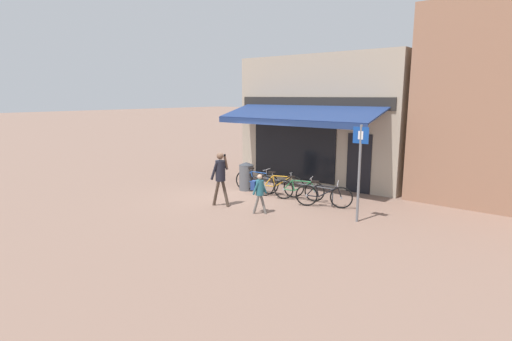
{
  "coord_description": "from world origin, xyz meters",
  "views": [
    {
      "loc": [
        8.96,
        -9.95,
        3.42
      ],
      "look_at": [
        1.03,
        -0.24,
        1.05
      ],
      "focal_mm": 28.0,
      "sensor_mm": 36.0,
      "label": 1
    }
  ],
  "objects_px": {
    "bicycle_green": "(299,190)",
    "bicycle_black": "(324,196)",
    "litter_bin": "(246,176)",
    "pedestrian_adult": "(220,173)",
    "bicycle_orange": "(279,185)",
    "bicycle_blue": "(257,181)",
    "pedestrian_child": "(259,189)",
    "parking_sign": "(360,164)"
  },
  "relations": [
    {
      "from": "bicycle_orange",
      "to": "pedestrian_adult",
      "type": "distance_m",
      "value": 2.35
    },
    {
      "from": "bicycle_orange",
      "to": "bicycle_black",
      "type": "xyz_separation_m",
      "value": [
        1.88,
        -0.25,
        -0.01
      ]
    },
    {
      "from": "pedestrian_child",
      "to": "pedestrian_adult",
      "type": "bearing_deg",
      "value": 172.62
    },
    {
      "from": "bicycle_blue",
      "to": "pedestrian_child",
      "type": "xyz_separation_m",
      "value": [
        1.7,
        -1.99,
        0.34
      ]
    },
    {
      "from": "litter_bin",
      "to": "pedestrian_adult",
      "type": "bearing_deg",
      "value": -69.97
    },
    {
      "from": "pedestrian_adult",
      "to": "litter_bin",
      "type": "relative_size",
      "value": 1.64
    },
    {
      "from": "pedestrian_adult",
      "to": "bicycle_green",
      "type": "bearing_deg",
      "value": 55.94
    },
    {
      "from": "bicycle_green",
      "to": "parking_sign",
      "type": "distance_m",
      "value": 2.93
    },
    {
      "from": "litter_bin",
      "to": "parking_sign",
      "type": "relative_size",
      "value": 0.39
    },
    {
      "from": "litter_bin",
      "to": "parking_sign",
      "type": "xyz_separation_m",
      "value": [
        4.79,
        -0.91,
        1.1
      ]
    },
    {
      "from": "bicycle_black",
      "to": "pedestrian_adult",
      "type": "height_order",
      "value": "pedestrian_adult"
    },
    {
      "from": "parking_sign",
      "to": "bicycle_black",
      "type": "bearing_deg",
      "value": 155.34
    },
    {
      "from": "bicycle_blue",
      "to": "bicycle_black",
      "type": "xyz_separation_m",
      "value": [
        2.84,
        -0.21,
        -0.02
      ]
    },
    {
      "from": "bicycle_orange",
      "to": "litter_bin",
      "type": "distance_m",
      "value": 1.48
    },
    {
      "from": "bicycle_orange",
      "to": "parking_sign",
      "type": "relative_size",
      "value": 0.61
    },
    {
      "from": "litter_bin",
      "to": "bicycle_orange",
      "type": "bearing_deg",
      "value": 0.05
    },
    {
      "from": "pedestrian_child",
      "to": "bicycle_blue",
      "type": "bearing_deg",
      "value": 118.89
    },
    {
      "from": "pedestrian_adult",
      "to": "pedestrian_child",
      "type": "height_order",
      "value": "pedestrian_adult"
    },
    {
      "from": "bicycle_green",
      "to": "pedestrian_child",
      "type": "relative_size",
      "value": 1.34
    },
    {
      "from": "bicycle_green",
      "to": "litter_bin",
      "type": "bearing_deg",
      "value": 157.85
    },
    {
      "from": "pedestrian_adult",
      "to": "litter_bin",
      "type": "bearing_deg",
      "value": 111.38
    },
    {
      "from": "pedestrian_adult",
      "to": "pedestrian_child",
      "type": "distance_m",
      "value": 1.48
    },
    {
      "from": "bicycle_orange",
      "to": "bicycle_green",
      "type": "height_order",
      "value": "bicycle_orange"
    },
    {
      "from": "pedestrian_child",
      "to": "litter_bin",
      "type": "distance_m",
      "value": 3.02
    },
    {
      "from": "bicycle_orange",
      "to": "pedestrian_adult",
      "type": "bearing_deg",
      "value": -134.49
    },
    {
      "from": "pedestrian_child",
      "to": "parking_sign",
      "type": "xyz_separation_m",
      "value": [
        2.57,
        1.12,
        0.87
      ]
    },
    {
      "from": "bicycle_blue",
      "to": "bicycle_black",
      "type": "height_order",
      "value": "bicycle_blue"
    },
    {
      "from": "bicycle_green",
      "to": "pedestrian_adult",
      "type": "distance_m",
      "value": 2.7
    },
    {
      "from": "bicycle_blue",
      "to": "bicycle_green",
      "type": "xyz_separation_m",
      "value": [
        1.77,
        0.03,
        -0.04
      ]
    },
    {
      "from": "bicycle_black",
      "to": "litter_bin",
      "type": "xyz_separation_m",
      "value": [
        -3.36,
        0.25,
        0.14
      ]
    },
    {
      "from": "bicycle_green",
      "to": "bicycle_black",
      "type": "bearing_deg",
      "value": -34.63
    },
    {
      "from": "bicycle_orange",
      "to": "pedestrian_adult",
      "type": "height_order",
      "value": "pedestrian_adult"
    },
    {
      "from": "bicycle_black",
      "to": "litter_bin",
      "type": "relative_size",
      "value": 1.6
    },
    {
      "from": "bicycle_orange",
      "to": "parking_sign",
      "type": "xyz_separation_m",
      "value": [
        3.31,
        -0.91,
        1.24
      ]
    },
    {
      "from": "bicycle_orange",
      "to": "bicycle_green",
      "type": "xyz_separation_m",
      "value": [
        0.81,
        -0.01,
        -0.02
      ]
    },
    {
      "from": "bicycle_black",
      "to": "pedestrian_child",
      "type": "distance_m",
      "value": 2.14
    },
    {
      "from": "pedestrian_adult",
      "to": "pedestrian_child",
      "type": "relative_size",
      "value": 1.43
    },
    {
      "from": "bicycle_orange",
      "to": "pedestrian_adult",
      "type": "xyz_separation_m",
      "value": [
        -0.7,
        -2.14,
        0.68
      ]
    },
    {
      "from": "bicycle_orange",
      "to": "litter_bin",
      "type": "height_order",
      "value": "litter_bin"
    },
    {
      "from": "bicycle_black",
      "to": "pedestrian_child",
      "type": "height_order",
      "value": "pedestrian_child"
    },
    {
      "from": "bicycle_black",
      "to": "bicycle_blue",
      "type": "bearing_deg",
      "value": 152.16
    },
    {
      "from": "bicycle_green",
      "to": "parking_sign",
      "type": "height_order",
      "value": "parking_sign"
    }
  ]
}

